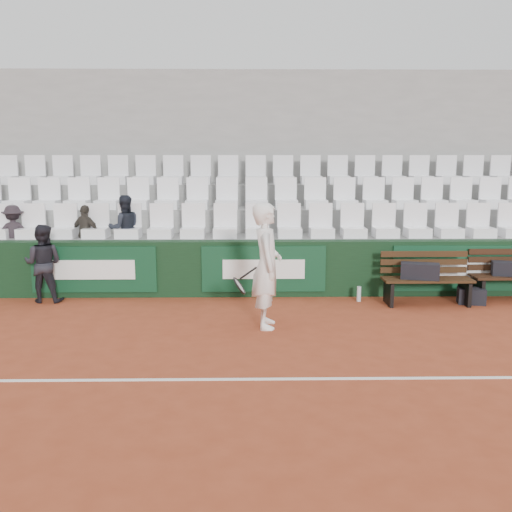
{
  "coord_description": "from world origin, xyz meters",
  "views": [
    {
      "loc": [
        -0.5,
        -6.09,
        2.46
      ],
      "look_at": [
        -0.36,
        2.4,
        1.0
      ],
      "focal_mm": 40.0,
      "sensor_mm": 36.0,
      "label": 1
    }
  ],
  "objects": [
    {
      "name": "tennis_player",
      "position": [
        -0.21,
        2.05,
        0.92
      ],
      "size": [
        0.72,
        0.67,
        1.84
      ],
      "color": "white",
      "rests_on": "ground"
    },
    {
      "name": "seat_row_mid",
      "position": [
        0.0,
        5.4,
        1.77
      ],
      "size": [
        11.9,
        0.44,
        0.63
      ],
      "primitive_type": "cube",
      "color": "white",
      "rests_on": "grandstand_tier_mid"
    },
    {
      "name": "water_bottle_near",
      "position": [
        1.45,
        3.53,
        0.13
      ],
      "size": [
        0.07,
        0.07,
        0.26
      ],
      "primitive_type": "cylinder",
      "color": "silver",
      "rests_on": "ground"
    },
    {
      "name": "sports_bag_left",
      "position": [
        2.42,
        3.27,
        0.58
      ],
      "size": [
        0.68,
        0.43,
        0.27
      ],
      "primitive_type": "cube",
      "rotation": [
        0.0,
        0.0,
        -0.27
      ],
      "color": "black",
      "rests_on": "bench_left"
    },
    {
      "name": "grandstand_tier_front",
      "position": [
        0.0,
        4.62,
        0.5
      ],
      "size": [
        18.0,
        0.95,
        1.0
      ],
      "primitive_type": "cube",
      "color": "gray",
      "rests_on": "ground"
    },
    {
      "name": "grandstand_rear_wall",
      "position": [
        0.0,
        7.15,
        2.2
      ],
      "size": [
        18.0,
        0.3,
        4.4
      ],
      "primitive_type": "cube",
      "color": "gray",
      "rests_on": "ground"
    },
    {
      "name": "sports_bag_right",
      "position": [
        4.03,
        3.53,
        0.57
      ],
      "size": [
        0.56,
        0.36,
        0.24
      ],
      "primitive_type": "cube",
      "rotation": [
        0.0,
        0.0,
        -0.25
      ],
      "color": "black",
      "rests_on": "bench_right"
    },
    {
      "name": "spectator_c",
      "position": [
        -2.78,
        4.5,
        1.62
      ],
      "size": [
        0.72,
        0.63,
        1.24
      ],
      "primitive_type": "imported",
      "rotation": [
        0.0,
        0.0,
        3.46
      ],
      "color": "black",
      "rests_on": "grandstand_tier_front"
    },
    {
      "name": "court_baseline",
      "position": [
        0.0,
        0.0,
        0.0
      ],
      "size": [
        18.0,
        0.06,
        0.01
      ],
      "primitive_type": "cube",
      "color": "white",
      "rests_on": "ground"
    },
    {
      "name": "spectator_a",
      "position": [
        -4.84,
        4.5,
        1.53
      ],
      "size": [
        0.77,
        0.57,
        1.05
      ],
      "primitive_type": "imported",
      "rotation": [
        0.0,
        0.0,
        3.44
      ],
      "color": "black",
      "rests_on": "grandstand_tier_front"
    },
    {
      "name": "grandstand_tier_back",
      "position": [
        0.0,
        6.53,
        0.95
      ],
      "size": [
        18.0,
        0.95,
        1.9
      ],
      "primitive_type": "cube",
      "color": "gray",
      "rests_on": "ground"
    },
    {
      "name": "grandstand_tier_mid",
      "position": [
        0.0,
        5.58,
        0.72
      ],
      "size": [
        18.0,
        0.95,
        1.45
      ],
      "primitive_type": "cube",
      "color": "gray",
      "rests_on": "ground"
    },
    {
      "name": "water_bottle_far",
      "position": [
        3.36,
        3.31,
        0.13
      ],
      "size": [
        0.07,
        0.07,
        0.26
      ],
      "primitive_type": "cylinder",
      "color": "silver",
      "rests_on": "ground"
    },
    {
      "name": "back_barrier",
      "position": [
        0.07,
        3.99,
        0.5
      ],
      "size": [
        18.0,
        0.34,
        1.0
      ],
      "color": "black",
      "rests_on": "ground"
    },
    {
      "name": "ground",
      "position": [
        0.0,
        0.0,
        0.0
      ],
      "size": [
        80.0,
        80.0,
        0.0
      ],
      "primitive_type": "plane",
      "color": "#9B3F23",
      "rests_on": "ground"
    },
    {
      "name": "ball_kid",
      "position": [
        -4.0,
        3.6,
        0.67
      ],
      "size": [
        0.67,
        0.53,
        1.35
      ],
      "primitive_type": "imported",
      "rotation": [
        0.0,
        0.0,
        3.12
      ],
      "color": "black",
      "rests_on": "ground"
    },
    {
      "name": "seat_row_front",
      "position": [
        0.0,
        4.45,
        1.31
      ],
      "size": [
        11.9,
        0.44,
        0.63
      ],
      "primitive_type": "cube",
      "color": "white",
      "rests_on": "grandstand_tier_front"
    },
    {
      "name": "spectator_b",
      "position": [
        -3.5,
        4.5,
        1.53
      ],
      "size": [
        0.67,
        0.48,
        1.06
      ],
      "primitive_type": "imported",
      "rotation": [
        0.0,
        0.0,
        2.73
      ],
      "color": "#35312A",
      "rests_on": "grandstand_tier_front"
    },
    {
      "name": "sports_bag_ground",
      "position": [
        3.34,
        3.33,
        0.14
      ],
      "size": [
        0.49,
        0.36,
        0.27
      ],
      "primitive_type": "cube",
      "rotation": [
        0.0,
        0.0,
        -0.21
      ],
      "color": "black",
      "rests_on": "ground"
    },
    {
      "name": "seat_row_back",
      "position": [
        0.0,
        6.35,
        2.21
      ],
      "size": [
        11.9,
        0.44,
        0.63
      ],
      "primitive_type": "cube",
      "color": "silver",
      "rests_on": "grandstand_tier_back"
    },
    {
      "name": "bench_left",
      "position": [
        2.56,
        3.3,
        0.23
      ],
      "size": [
        1.5,
        0.56,
        0.45
      ],
      "primitive_type": "cube",
      "color": "#382110",
      "rests_on": "ground"
    }
  ]
}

